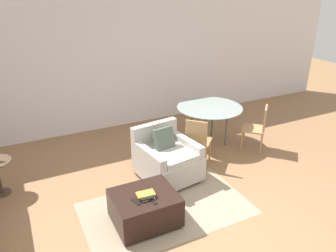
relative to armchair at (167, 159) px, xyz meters
name	(u,v)px	position (x,y,z in m)	size (l,w,h in m)	color
ground_plane	(212,234)	(-0.07, -1.50, -0.35)	(20.00, 20.00, 0.00)	#936B47
wall_back	(113,66)	(-0.07, 2.48, 1.02)	(12.00, 0.06, 2.75)	white
area_rug	(166,208)	(-0.38, -0.77, -0.35)	(2.39, 1.41, 0.01)	gray
armchair	(167,159)	(0.00, 0.00, 0.00)	(0.98, 1.05, 0.87)	#B2ADA3
ottoman	(145,207)	(-0.77, -0.90, -0.11)	(0.84, 0.71, 0.45)	black
book_stack	(146,195)	(-0.77, -0.96, 0.13)	(0.25, 0.20, 0.06)	beige
tv_remote_primary	(153,201)	(-0.72, -1.09, 0.10)	(0.06, 0.14, 0.01)	black
tv_remote_secondary	(136,202)	(-0.93, -1.00, 0.10)	(0.08, 0.16, 0.01)	black
dining_table	(210,110)	(1.33, 0.79, 0.35)	(1.29, 1.29, 0.78)	#8C9E99
dining_chair_near_left	(197,139)	(0.65, 0.11, 0.17)	(0.59, 0.59, 0.90)	tan
dining_chair_near_right	(259,125)	(2.01, 0.11, 0.17)	(0.59, 0.59, 0.90)	tan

